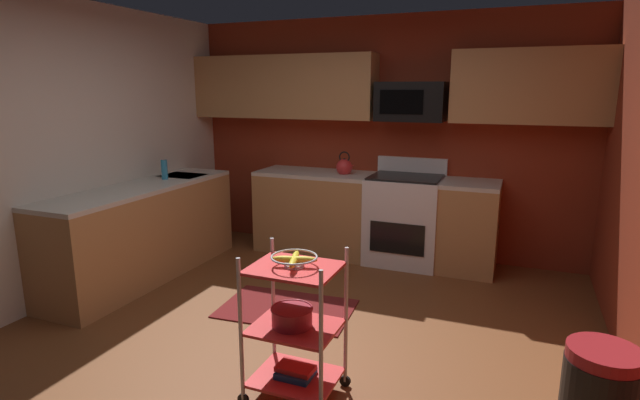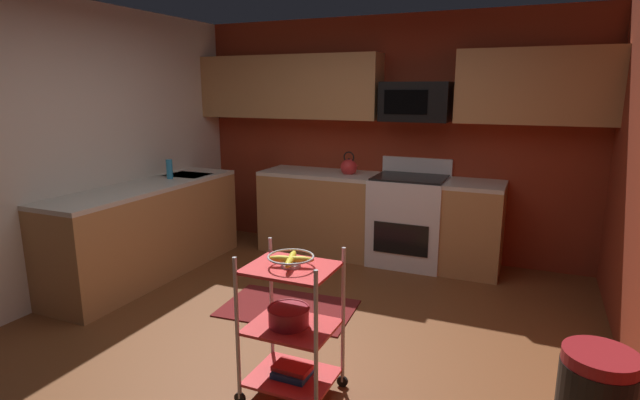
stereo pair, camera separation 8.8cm
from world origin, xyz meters
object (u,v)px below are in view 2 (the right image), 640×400
at_px(oven_range, 409,219).
at_px(fruit_bowl, 291,259).
at_px(mixing_bowl_large, 289,316).
at_px(dish_soap_bottle, 169,169).
at_px(microwave, 416,102).
at_px(kettle, 349,167).
at_px(book_stack, 292,371).
at_px(rolling_cart, 292,327).

height_order(oven_range, fruit_bowl, oven_range).
bearing_deg(oven_range, mixing_bowl_large, -91.73).
bearing_deg(dish_soap_bottle, microwave, 26.24).
bearing_deg(dish_soap_bottle, kettle, 32.46).
distance_m(oven_range, fruit_bowl, 2.66).
distance_m(fruit_bowl, book_stack, 0.71).
relative_size(microwave, mixing_bowl_large, 2.78).
distance_m(mixing_bowl_large, kettle, 2.74).
relative_size(fruit_bowl, mixing_bowl_large, 1.08).
distance_m(rolling_cart, mixing_bowl_large, 0.07).
xyz_separation_m(oven_range, mixing_bowl_large, (-0.08, -2.63, 0.04)).
bearing_deg(mixing_bowl_large, rolling_cart, 0.00).
xyz_separation_m(mixing_bowl_large, book_stack, (0.02, 0.00, -0.36)).
relative_size(book_stack, dish_soap_bottle, 1.16).
distance_m(kettle, dish_soap_bottle, 1.90).
relative_size(oven_range, microwave, 1.57).
relative_size(microwave, dish_soap_bottle, 3.50).
bearing_deg(microwave, fruit_bowl, -91.24).
distance_m(oven_range, mixing_bowl_large, 2.63).
bearing_deg(rolling_cart, oven_range, 88.70).
xyz_separation_m(microwave, rolling_cart, (-0.06, -2.74, -1.25)).
distance_m(fruit_bowl, dish_soap_bottle, 2.75).
relative_size(rolling_cart, mixing_bowl_large, 3.63).
height_order(rolling_cart, book_stack, rolling_cart).
bearing_deg(microwave, book_stack, -91.24).
relative_size(mixing_bowl_large, book_stack, 1.09).
height_order(microwave, book_stack, microwave).
height_order(rolling_cart, fruit_bowl, rolling_cart).
height_order(kettle, dish_soap_bottle, kettle).
relative_size(mixing_bowl_large, dish_soap_bottle, 1.26).
distance_m(microwave, rolling_cart, 3.01).
height_order(mixing_bowl_large, book_stack, mixing_bowl_large).
bearing_deg(book_stack, microwave, 88.76).
bearing_deg(fruit_bowl, rolling_cart, -45.00).
bearing_deg(mixing_bowl_large, kettle, 102.96).
relative_size(fruit_bowl, kettle, 1.03).
xyz_separation_m(rolling_cart, kettle, (-0.62, 2.63, 0.54)).
bearing_deg(dish_soap_bottle, mixing_bowl_large, -36.18).
relative_size(book_stack, kettle, 0.88).
xyz_separation_m(mixing_bowl_large, dish_soap_bottle, (-2.20, 1.61, 0.50)).
bearing_deg(rolling_cart, kettle, 103.36).
bearing_deg(book_stack, dish_soap_bottle, 144.06).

